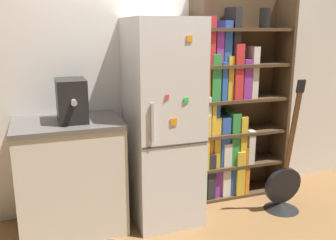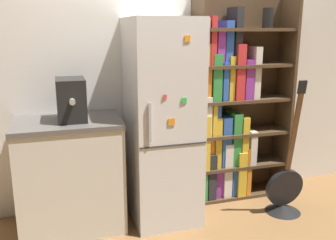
{
  "view_description": "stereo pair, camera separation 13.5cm",
  "coord_description": "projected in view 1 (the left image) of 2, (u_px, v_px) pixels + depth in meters",
  "views": [
    {
      "loc": [
        -0.98,
        -2.83,
        1.64
      ],
      "look_at": [
        0.07,
        0.15,
        0.86
      ],
      "focal_mm": 40.0,
      "sensor_mm": 36.0,
      "label": 1
    },
    {
      "loc": [
        -0.85,
        -2.87,
        1.64
      ],
      "look_at": [
        0.07,
        0.15,
        0.86
      ],
      "focal_mm": 40.0,
      "sensor_mm": 36.0,
      "label": 2
    }
  ],
  "objects": [
    {
      "name": "kitchen_counter",
      "position": [
        71.0,
        175.0,
        3.07
      ],
      "size": [
        0.85,
        0.63,
        0.93
      ],
      "color": "beige",
      "rests_on": "ground_plane"
    },
    {
      "name": "wall_back",
      "position": [
        149.0,
        66.0,
        3.42
      ],
      "size": [
        8.0,
        0.05,
        2.6
      ],
      "color": "white",
      "rests_on": "ground_plane"
    },
    {
      "name": "ground_plane",
      "position": [
        166.0,
        219.0,
        3.3
      ],
      "size": [
        16.0,
        16.0,
        0.0
      ],
      "primitive_type": "plane",
      "color": "olive"
    },
    {
      "name": "espresso_machine",
      "position": [
        72.0,
        100.0,
        2.91
      ],
      "size": [
        0.22,
        0.37,
        0.33
      ],
      "color": "black",
      "rests_on": "kitchen_counter"
    },
    {
      "name": "refrigerator",
      "position": [
        162.0,
        122.0,
        3.19
      ],
      "size": [
        0.55,
        0.7,
        1.73
      ],
      "color": "silver",
      "rests_on": "ground_plane"
    },
    {
      "name": "bookshelf",
      "position": [
        228.0,
        111.0,
        3.62
      ],
      "size": [
        0.96,
        0.32,
        1.95
      ],
      "color": "#4C3823",
      "rests_on": "ground_plane"
    },
    {
      "name": "guitar",
      "position": [
        283.0,
        192.0,
        3.44
      ],
      "size": [
        0.36,
        0.32,
        1.23
      ],
      "color": "black",
      "rests_on": "ground_plane"
    }
  ]
}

